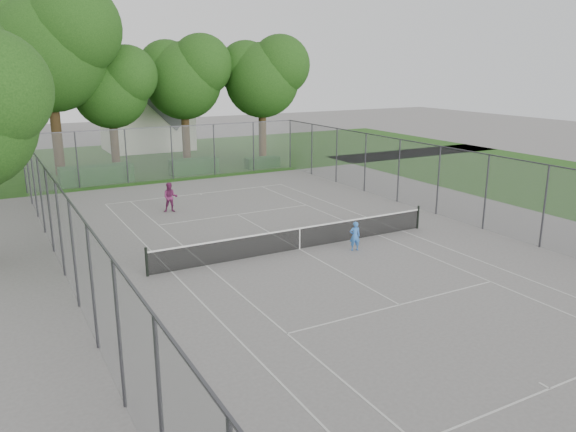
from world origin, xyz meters
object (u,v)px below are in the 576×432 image
house (146,109)px  girl_player (355,236)px  tennis_net (300,238)px  woman_player (170,197)px

house → girl_player: bearing=-90.6°
tennis_net → girl_player: bearing=-31.8°
house → girl_player: size_ratio=7.34×
girl_player → woman_player: bearing=-46.1°
house → girl_player: house is taller
tennis_net → girl_player: size_ratio=10.46×
woman_player → girl_player: bearing=-45.5°
tennis_net → woman_player: woman_player is taller
house → girl_player: 32.63m
girl_player → woman_player: size_ratio=0.79×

